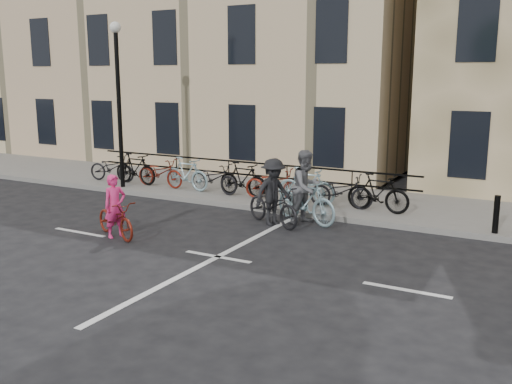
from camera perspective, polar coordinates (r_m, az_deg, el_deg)
The scene contains 9 objects.
ground at distance 12.20m, azimuth -3.83°, elevation -6.50°, with size 120.00×120.00×0.00m, color black.
sidewalk at distance 19.17m, azimuth -4.36°, elevation 0.43°, with size 46.00×4.00×0.15m, color slate.
building_west at distance 27.44m, azimuth -5.41°, elevation 14.44°, with size 20.00×10.00×10.00m, color #C8B687.
lamp_post at distance 19.06m, azimuth -13.63°, elevation 10.42°, with size 0.36×0.36×5.28m.
bollard_east at distance 14.44m, azimuth 22.89°, elevation -2.07°, with size 0.14×0.14×0.90m, color black.
parked_bikes at distance 17.65m, azimuth -2.85°, elevation 1.36°, with size 11.45×1.23×1.05m.
cyclist_pink at distance 13.91m, azimuth -13.87°, elevation -2.30°, with size 1.79×1.17×1.51m.
cyclist_grey at distance 14.76m, azimuth 5.03°, elevation -0.20°, with size 2.06×1.18×1.92m.
cyclist_dark at distance 14.58m, azimuth 1.73°, elevation -0.70°, with size 2.04×1.43×1.72m.
Camera 1 is at (6.24, -9.77, 3.80)m, focal length 40.00 mm.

